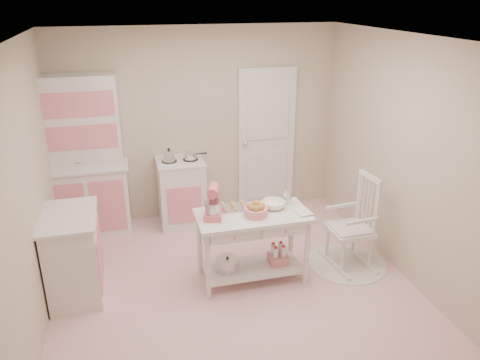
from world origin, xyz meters
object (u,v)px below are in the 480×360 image
object	(u,v)px
stove	(182,192)
rocking_chair	(351,222)
hutch	(84,158)
work_table	(252,247)
bread_basket	(256,212)
stand_mixer	(213,203)
base_cabinet	(74,255)

from	to	relation	value
stove	rocking_chair	bearing A→B (deg)	-41.74
hutch	work_table	size ratio (longest dim) A/B	1.73
bread_basket	work_table	bearing A→B (deg)	111.80
hutch	stove	bearing A→B (deg)	-2.39
stand_mixer	bread_basket	world-z (taller)	stand_mixer
hutch	work_table	distance (m)	2.45
hutch	stove	world-z (taller)	hutch
work_table	stand_mixer	distance (m)	0.71
hutch	base_cabinet	size ratio (longest dim) A/B	2.26
hutch	work_table	xyz separation A→B (m)	(1.75, -1.59, -0.64)
bread_basket	hutch	bearing A→B (deg)	137.20
hutch	base_cabinet	distance (m)	1.50
stove	stand_mixer	distance (m)	1.61
base_cabinet	bread_basket	world-z (taller)	base_cabinet
rocking_chair	work_table	xyz separation A→B (m)	(-1.17, -0.01, -0.15)
hutch	stand_mixer	world-z (taller)	hutch
hutch	stove	xyz separation A→B (m)	(1.20, -0.05, -0.58)
base_cabinet	bread_basket	size ratio (longest dim) A/B	3.68
work_table	bread_basket	bearing A→B (deg)	-68.20
hutch	work_table	world-z (taller)	hutch
rocking_chair	bread_basket	distance (m)	1.18
base_cabinet	work_table	world-z (taller)	base_cabinet
stand_mixer	rocking_chair	bearing A→B (deg)	16.27
base_cabinet	stand_mixer	size ratio (longest dim) A/B	2.71
base_cabinet	rocking_chair	world-z (taller)	rocking_chair
base_cabinet	stand_mixer	xyz separation A→B (m)	(1.44, -0.19, 0.51)
rocking_chair	hutch	bearing A→B (deg)	146.12
stove	base_cabinet	size ratio (longest dim) A/B	1.00
hutch	stove	distance (m)	1.33
base_cabinet	hutch	bearing A→B (deg)	85.64
stand_mixer	base_cabinet	bearing A→B (deg)	-170.73
stove	work_table	bearing A→B (deg)	-70.29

